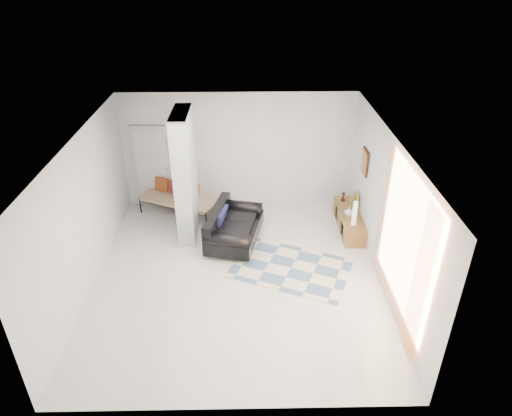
{
  "coord_description": "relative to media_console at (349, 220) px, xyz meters",
  "views": [
    {
      "loc": [
        0.24,
        -7.14,
        5.59
      ],
      "look_at": [
        0.38,
        0.6,
        1.18
      ],
      "focal_mm": 32.0,
      "sensor_mm": 36.0,
      "label": 1
    }
  ],
  "objects": [
    {
      "name": "area_rug",
      "position": [
        -1.45,
        -1.5,
        -0.2
      ],
      "size": [
        2.67,
        2.27,
        0.01
      ],
      "primitive_type": "cube",
      "rotation": [
        0.0,
        0.0,
        -0.4
      ],
      "color": "beige",
      "rests_on": "floor"
    },
    {
      "name": "wall_right",
      "position": [
        0.23,
        -1.7,
        1.19
      ],
      "size": [
        0.0,
        6.0,
        6.0
      ],
      "primitive_type": "plane",
      "rotation": [
        1.57,
        0.0,
        -1.57
      ],
      "color": "silver",
      "rests_on": "ground"
    },
    {
      "name": "wall_art",
      "position": [
        0.2,
        -0.0,
        1.44
      ],
      "size": [
        0.04,
        0.45,
        0.55
      ],
      "primitive_type": "cube",
      "color": "#331C0D",
      "rests_on": "wall_right"
    },
    {
      "name": "vase",
      "position": [
        -0.05,
        -0.12,
        0.3
      ],
      "size": [
        0.22,
        0.22,
        0.21
      ],
      "primitive_type": "imported",
      "rotation": [
        0.0,
        0.0,
        -0.15
      ],
      "color": "white",
      "rests_on": "media_console"
    },
    {
      "name": "loveseat",
      "position": [
        -2.65,
        -0.49,
        0.15
      ],
      "size": [
        1.3,
        1.83,
        0.76
      ],
      "rotation": [
        0.0,
        0.0,
        -0.21
      ],
      "color": "silver",
      "rests_on": "floor"
    },
    {
      "name": "cylinder_lamp",
      "position": [
        -0.02,
        -0.49,
        0.47
      ],
      "size": [
        0.1,
        0.1,
        0.55
      ],
      "primitive_type": "cylinder",
      "color": "silver",
      "rests_on": "media_console"
    },
    {
      "name": "curtain",
      "position": [
        0.15,
        -2.85,
        1.24
      ],
      "size": [
        0.0,
        2.55,
        2.55
      ],
      "primitive_type": "plane",
      "rotation": [
        1.57,
        0.0,
        1.57
      ],
      "color": "#FF8E43",
      "rests_on": "wall_right"
    },
    {
      "name": "media_console",
      "position": [
        0.0,
        0.0,
        0.0
      ],
      "size": [
        0.45,
        1.67,
        0.8
      ],
      "color": "brown",
      "rests_on": "floor"
    },
    {
      "name": "wall_back",
      "position": [
        -2.52,
        1.3,
        1.19
      ],
      "size": [
        6.0,
        0.0,
        6.0
      ],
      "primitive_type": "plane",
      "rotation": [
        1.57,
        0.0,
        0.0
      ],
      "color": "silver",
      "rests_on": "ground"
    },
    {
      "name": "ceiling",
      "position": [
        -2.52,
        -1.7,
        2.59
      ],
      "size": [
        6.0,
        6.0,
        0.0
      ],
      "primitive_type": "plane",
      "rotation": [
        3.14,
        0.0,
        0.0
      ],
      "color": "white",
      "rests_on": "wall_back"
    },
    {
      "name": "wall_left",
      "position": [
        -5.27,
        -1.7,
        1.19
      ],
      "size": [
        0.0,
        6.0,
        6.0
      ],
      "primitive_type": "plane",
      "rotation": [
        1.57,
        0.0,
        1.57
      ],
      "color": "silver",
      "rests_on": "ground"
    },
    {
      "name": "wall_front",
      "position": [
        -2.52,
        -4.7,
        1.19
      ],
      "size": [
        6.0,
        0.0,
        6.0
      ],
      "primitive_type": "plane",
      "rotation": [
        -1.57,
        0.0,
        0.0
      ],
      "color": "silver",
      "rests_on": "ground"
    },
    {
      "name": "hallway_door",
      "position": [
        -4.62,
        1.26,
        0.81
      ],
      "size": [
        0.85,
        0.06,
        2.04
      ],
      "primitive_type": "cube",
      "color": "beige",
      "rests_on": "floor"
    },
    {
      "name": "partition_column",
      "position": [
        -3.62,
        -0.1,
        1.19
      ],
      "size": [
        0.35,
        1.2,
        2.8
      ],
      "primitive_type": "cube",
      "color": "silver",
      "rests_on": "floor"
    },
    {
      "name": "daybed",
      "position": [
        -3.93,
        0.78,
        0.21
      ],
      "size": [
        1.98,
        1.46,
        0.77
      ],
      "rotation": [
        0.0,
        0.0,
        -0.42
      ],
      "color": "black",
      "rests_on": "floor"
    },
    {
      "name": "floor",
      "position": [
        -2.52,
        -1.7,
        -0.21
      ],
      "size": [
        6.0,
        6.0,
        0.0
      ],
      "primitive_type": "plane",
      "color": "beige",
      "rests_on": "ground"
    },
    {
      "name": "bronze_figurine",
      "position": [
        -0.05,
        0.56,
        0.31
      ],
      "size": [
        0.12,
        0.12,
        0.22
      ],
      "primitive_type": null,
      "rotation": [
        0.0,
        0.0,
        0.1
      ],
      "color": "black",
      "rests_on": "media_console"
    }
  ]
}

